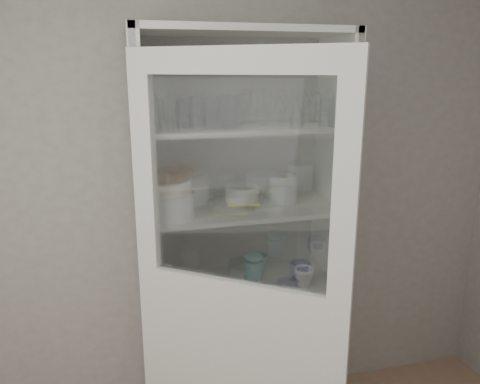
{
  "coord_description": "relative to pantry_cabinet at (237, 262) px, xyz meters",
  "views": [
    {
      "loc": [
        -0.35,
        -0.88,
        1.92
      ],
      "look_at": [
        0.2,
        1.27,
        1.33
      ],
      "focal_mm": 35.0,
      "sensor_mm": 36.0,
      "label": 1
    }
  ],
  "objects": [
    {
      "name": "goblet_2",
      "position": [
        0.26,
        0.05,
        0.8
      ],
      "size": [
        0.07,
        0.07,
        0.16
      ],
      "primitive_type": null,
      "color": "silver",
      "rests_on": "shelf_glass"
    },
    {
      "name": "tumbler_6",
      "position": [
        0.41,
        -0.22,
        0.78
      ],
      "size": [
        0.07,
        0.07,
        0.13
      ],
      "primitive_type": "cylinder",
      "rotation": [
        0.0,
        0.0,
        -0.09
      ],
      "color": "silver",
      "rests_on": "shelf_glass"
    },
    {
      "name": "goblet_0",
      "position": [
        -0.41,
        0.04,
        0.81
      ],
      "size": [
        0.08,
        0.08,
        0.18
      ],
      "primitive_type": null,
      "color": "silver",
      "rests_on": "shelf_glass"
    },
    {
      "name": "mug_white",
      "position": [
        0.3,
        -0.2,
        -0.03
      ],
      "size": [
        0.13,
        0.13,
        0.09
      ],
      "primitive_type": "imported",
      "rotation": [
        0.0,
        0.0,
        0.32
      ],
      "color": "silver",
      "rests_on": "shelf_mugs"
    },
    {
      "name": "goblet_1",
      "position": [
        0.06,
        0.06,
        0.81
      ],
      "size": [
        0.08,
        0.08,
        0.17
      ],
      "primitive_type": null,
      "color": "silver",
      "rests_on": "shelf_glass"
    },
    {
      "name": "plate_stack_back",
      "position": [
        -0.22,
        0.07,
        0.37
      ],
      "size": [
        0.19,
        0.19,
        0.1
      ],
      "primitive_type": "cylinder",
      "color": "silver",
      "rests_on": "shelf_plates"
    },
    {
      "name": "tin_box",
      "position": [
        0.18,
        -0.06,
        -0.45
      ],
      "size": [
        0.25,
        0.19,
        0.07
      ],
      "primitive_type": "cube",
      "rotation": [
        0.0,
        0.0,
        0.17
      ],
      "color": "#8D8F9D",
      "rests_on": "shelf_bot"
    },
    {
      "name": "plate_stack_front",
      "position": [
        -0.35,
        -0.15,
        0.38
      ],
      "size": [
        0.23,
        0.23,
        0.11
      ],
      "primitive_type": "cylinder",
      "color": "silver",
      "rests_on": "shelf_plates"
    },
    {
      "name": "grey_bowl_stack",
      "position": [
        0.23,
        -0.04,
        0.39
      ],
      "size": [
        0.14,
        0.14,
        0.14
      ],
      "primitive_type": "cylinder",
      "color": "silver",
      "rests_on": "shelf_plates"
    },
    {
      "name": "yellow_trivet",
      "position": [
        0.01,
        -0.06,
        0.35
      ],
      "size": [
        0.17,
        0.17,
        0.01
      ],
      "primitive_type": "cube",
      "rotation": [
        0.0,
        0.0,
        -0.12
      ],
      "color": "yellow",
      "rests_on": "glass_platter"
    },
    {
      "name": "white_ramekin",
      "position": [
        0.01,
        -0.06,
        0.39
      ],
      "size": [
        0.18,
        0.18,
        0.07
      ],
      "primitive_type": "cylinder",
      "rotation": [
        0.0,
        0.0,
        -0.08
      ],
      "color": "silver",
      "rests_on": "yellow_trivet"
    },
    {
      "name": "glass_platter",
      "position": [
        0.01,
        -0.06,
        0.33
      ],
      "size": [
        0.4,
        0.4,
        0.02
      ],
      "primitive_type": "cylinder",
      "rotation": [
        0.0,
        0.0,
        -0.17
      ],
      "color": "silver",
      "rests_on": "shelf_plates"
    },
    {
      "name": "tumbler_5",
      "position": [
        0.39,
        -0.17,
        0.79
      ],
      "size": [
        0.07,
        0.07,
        0.14
      ],
      "primitive_type": "cylinder",
      "rotation": [
        0.0,
        0.0,
        0.0
      ],
      "color": "silver",
      "rests_on": "shelf_glass"
    },
    {
      "name": "tumbler_7",
      "position": [
        -0.27,
        -0.08,
        0.79
      ],
      "size": [
        0.07,
        0.07,
        0.13
      ],
      "primitive_type": "cylinder",
      "rotation": [
        0.0,
        0.0,
        -0.06
      ],
      "color": "silver",
      "rests_on": "shelf_glass"
    },
    {
      "name": "tumbler_2",
      "position": [
        -0.09,
        -0.21,
        0.8
      ],
      "size": [
        0.08,
        0.08,
        0.15
      ],
      "primitive_type": "cylinder",
      "rotation": [
        0.0,
        0.0,
        -0.12
      ],
      "color": "silver",
      "rests_on": "shelf_glass"
    },
    {
      "name": "mug_teal",
      "position": [
        0.12,
        0.01,
        -0.03
      ],
      "size": [
        0.14,
        0.14,
        0.1
      ],
      "primitive_type": "imported",
      "rotation": [
        0.0,
        0.0,
        -0.41
      ],
      "color": "#197579",
      "rests_on": "shelf_mugs"
    },
    {
      "name": "pantry_cabinet",
      "position": [
        0.0,
        0.0,
        0.0
      ],
      "size": [
        1.0,
        0.45,
        2.1
      ],
      "color": "silver",
      "rests_on": "floor"
    },
    {
      "name": "teal_jar",
      "position": [
        0.08,
        -0.05,
        -0.02
      ],
      "size": [
        0.1,
        0.1,
        0.12
      ],
      "color": "#197579",
      "rests_on": "shelf_mugs"
    },
    {
      "name": "tumbler_3",
      "position": [
        -0.05,
        -0.18,
        0.79
      ],
      "size": [
        0.07,
        0.07,
        0.14
      ],
      "primitive_type": "cylinder",
      "rotation": [
        0.0,
        0.0,
        0.02
      ],
      "color": "silver",
      "rests_on": "shelf_glass"
    },
    {
      "name": "cream_dish",
      "position": [
        -0.16,
        -0.09,
        -0.45
      ],
      "size": [
        0.24,
        0.24,
        0.07
      ],
      "primitive_type": "imported",
      "rotation": [
        0.0,
        0.0,
        -0.11
      ],
      "color": "beige",
      "rests_on": "shelf_bot"
    },
    {
      "name": "terracotta_bowl",
      "position": [
        -0.35,
        -0.15,
        0.52
      ],
      "size": [
        0.27,
        0.27,
        0.05
      ],
      "primitive_type": "imported",
      "rotation": [
        0.0,
        0.0,
        0.29
      ],
      "color": "brown",
      "rests_on": "cream_bowl"
    },
    {
      "name": "tumbler_9",
      "position": [
        -0.27,
        -0.1,
        0.79
      ],
      "size": [
        0.09,
        0.09,
        0.13
      ],
      "primitive_type": "cylinder",
      "rotation": [
        0.0,
        0.0,
        0.43
      ],
      "color": "silver",
      "rests_on": "shelf_glass"
    },
    {
      "name": "mug_blue",
      "position": [
        0.31,
        -0.12,
        -0.03
      ],
      "size": [
        0.13,
        0.13,
        0.09
      ],
      "primitive_type": "imported",
      "rotation": [
        0.0,
        0.0,
        0.14
      ],
      "color": "navy",
      "rests_on": "shelf_mugs"
    },
    {
      "name": "tumbler_8",
      "position": [
        -0.2,
        -0.05,
        0.8
      ],
      "size": [
        0.09,
        0.09,
        0.15
      ],
      "primitive_type": "cylinder",
      "rotation": [
        0.0,
        0.0,
        0.22
      ],
      "color": "silver",
      "rests_on": "shelf_glass"
    },
    {
      "name": "goblet_3",
      "position": [
        0.41,
        0.01,
        0.8
      ],
      "size": [
        0.07,
        0.07,
        0.16
      ],
      "primitive_type": null,
      "color": "silver",
      "rests_on": "shelf_glass"
    },
    {
      "name": "tumbler_1",
      "position": [
        -0.16,
        -0.17,
        0.79
      ],
      "size": [
        0.09,
        0.09,
        0.15
      ],
      "primitive_type": "cylinder",
      "rotation": [
        0.0,
        0.0,
        -0.22
      ],
      "color": "silver",
      "rests_on": "shelf_glass"
    },
    {
      "name": "cupboard_door",
      "position": [
        -0.14,
        -0.55,
        -0.07
      ],
      "size": [
        0.75,
        0.56,
        2.0
      ],
      "rotation": [
        0.0,
        0.0,
        -0.63
      ],
      "color": "silver",
      "rests_on": "floor"
    },
    {
      "name": "wall_back",
      "position": [
        -0.2,
        0.16,
        0.36
      ],
      "size": [
        3.6,
        0.02,
        2.6
      ],
      "primitive_type": "cube",
      "color": "gray",
      "rests_on": "ground"
    },
    {
      "name": "measuring_cups",
      "position": [
        -0.14,
        -0.15,
        -0.06
      ],
      "size": [
        0.1,
        0.1,
        0.04
      ],
      "primitive_type": "cylinder",
      "color": "#9D9DA8",
      "rests_on": "shelf_mugs"
    },
    {
      "name": "cream_bowl",
      "position": [
        -0.35,
        -0.15,
        0.46
      ],
      "size": [
        0.21,
        0.21,
        0.06
      ],
      "primitive_type": "cylinder",
      "rotation": [
        0.0,
        0.0,
        -0.08
      ],
      "color": "beige",
      "rests_on": "plate_stack_front"
    },
    {
      "name": "tumbler_0",
      "position": [
        -0.41,
        -0.2,
        0.79
      ],
      "size": [
        0.08,
        0.08,
        0.13
      ],
      "primitive_type": "cylinder",
      "rotation": [
        0.0,
        0.0,
        -0.21
      ],
      "color": "silver",
      "rests_on": "shelf_glass"
    },
    {
      "name": "white_canister",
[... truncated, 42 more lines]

